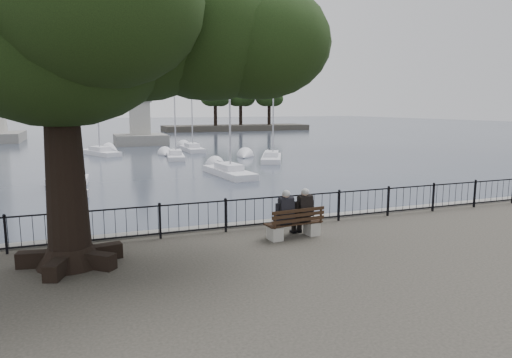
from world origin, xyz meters
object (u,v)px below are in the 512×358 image
bench (295,227)px  person_left (284,216)px  person_right (302,214)px  lion_monument (140,126)px  tree (94,18)px

bench → person_left: person_left is taller
person_right → lion_monument: 48.62m
bench → person_left: 0.48m
bench → person_right: (0.31, 0.13, 0.35)m
bench → person_left: bearing=167.6°
person_right → tree: size_ratio=0.13×
person_left → tree: size_ratio=0.13×
lion_monument → tree: bearing=-97.7°
bench → lion_monument: size_ratio=0.19×
person_left → bench: bearing=-12.4°
person_left → person_right: same height
person_left → lion_monument: lion_monument is taller
bench → tree: (-5.29, -0.04, 5.55)m
tree → lion_monument: size_ratio=1.17×
tree → lion_monument: 49.43m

